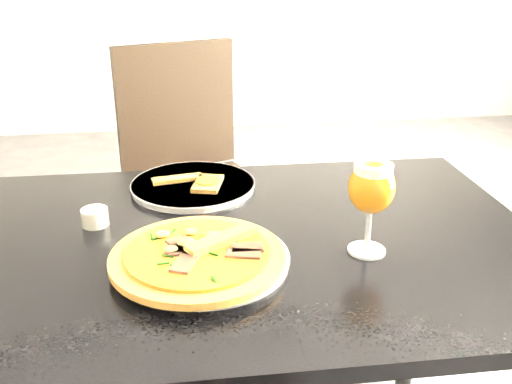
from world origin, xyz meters
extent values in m
cube|color=black|center=(-0.33, -0.31, 0.73)|extent=(1.21, 0.82, 0.03)
cylinder|color=black|center=(-0.86, 0.04, 0.36)|extent=(0.05, 0.05, 0.72)
cylinder|color=black|center=(0.22, 0.02, 0.36)|extent=(0.05, 0.05, 0.72)
cube|color=black|center=(-0.37, 0.51, 0.49)|extent=(0.58, 0.58, 0.04)
cylinder|color=black|center=(-0.48, 0.28, 0.23)|extent=(0.04, 0.04, 0.47)
cylinder|color=black|center=(-0.13, 0.40, 0.23)|extent=(0.04, 0.04, 0.47)
cylinder|color=black|center=(-0.60, 0.62, 0.23)|extent=(0.04, 0.04, 0.47)
cylinder|color=black|center=(-0.26, 0.75, 0.23)|extent=(0.04, 0.04, 0.47)
cube|color=black|center=(-0.44, 0.71, 0.76)|extent=(0.42, 0.18, 0.45)
cylinder|color=silver|center=(-0.40, -0.40, 0.76)|extent=(0.39, 0.39, 0.02)
cylinder|color=olive|center=(-0.42, -0.42, 0.77)|extent=(0.31, 0.31, 0.01)
cylinder|color=#B22B0E|center=(-0.42, -0.42, 0.78)|extent=(0.26, 0.26, 0.01)
cube|color=#48291F|center=(-0.38, -0.42, 0.79)|extent=(0.06, 0.03, 0.00)
cube|color=#48291F|center=(-0.39, -0.37, 0.79)|extent=(0.06, 0.07, 0.00)
cube|color=#48291F|center=(-0.46, -0.35, 0.79)|extent=(0.06, 0.07, 0.00)
cube|color=#48291F|center=(-0.45, -0.42, 0.79)|extent=(0.06, 0.03, 0.00)
cube|color=#48291F|center=(-0.44, -0.46, 0.79)|extent=(0.06, 0.07, 0.00)
cube|color=#48291F|center=(-0.38, -0.48, 0.79)|extent=(0.06, 0.07, 0.00)
ellipsoid|color=gold|center=(-0.40, -0.40, 0.79)|extent=(0.03, 0.03, 0.01)
ellipsoid|color=gold|center=(-0.41, -0.34, 0.79)|extent=(0.03, 0.03, 0.01)
ellipsoid|color=gold|center=(-0.44, -0.40, 0.79)|extent=(0.03, 0.03, 0.01)
ellipsoid|color=gold|center=(-0.48, -0.45, 0.79)|extent=(0.03, 0.03, 0.01)
ellipsoid|color=gold|center=(-0.42, -0.44, 0.79)|extent=(0.03, 0.03, 0.01)
ellipsoid|color=gold|center=(-0.35, -0.46, 0.79)|extent=(0.03, 0.03, 0.01)
cube|color=#10460C|center=(-0.41, -0.40, 0.79)|extent=(0.01, 0.02, 0.00)
cube|color=#10460C|center=(-0.42, -0.37, 0.79)|extent=(0.01, 0.02, 0.00)
cube|color=#10460C|center=(-0.46, -0.34, 0.79)|extent=(0.01, 0.02, 0.00)
cube|color=#10460C|center=(-0.44, -0.40, 0.79)|extent=(0.02, 0.01, 0.00)
cube|color=#10460C|center=(-0.48, -0.41, 0.79)|extent=(0.02, 0.01, 0.00)
cube|color=#10460C|center=(-0.43, -0.42, 0.79)|extent=(0.02, 0.01, 0.00)
cube|color=#10460C|center=(-0.45, -0.45, 0.79)|extent=(0.02, 0.02, 0.00)
cube|color=#10460C|center=(-0.45, -0.49, 0.79)|extent=(0.01, 0.02, 0.00)
cube|color=#10460C|center=(-0.41, -0.45, 0.79)|extent=(0.01, 0.02, 0.00)
cube|color=#10460C|center=(-0.38, -0.47, 0.79)|extent=(0.01, 0.02, 0.00)
cube|color=#10460C|center=(-0.40, -0.42, 0.79)|extent=(0.02, 0.01, 0.00)
cube|color=#10460C|center=(-0.37, -0.42, 0.79)|extent=(0.02, 0.01, 0.00)
cube|color=#10460C|center=(-0.34, -0.39, 0.79)|extent=(0.02, 0.01, 0.00)
cube|color=#10460C|center=(-0.39, -0.39, 0.79)|extent=(0.02, 0.02, 0.00)
cube|color=olive|center=(-0.38, -0.38, 0.79)|extent=(0.14, 0.11, 0.01)
cylinder|color=silver|center=(-0.41, -0.04, 0.76)|extent=(0.36, 0.36, 0.02)
cube|color=olive|center=(-0.45, -0.03, 0.77)|extent=(0.12, 0.05, 0.01)
cube|color=olive|center=(-0.38, -0.07, 0.77)|extent=(0.08, 0.11, 0.01)
cylinder|color=#B22B0E|center=(-0.38, -0.07, 0.78)|extent=(0.06, 0.06, 0.00)
cube|color=olive|center=(-0.45, -0.28, 0.75)|extent=(0.10, 0.03, 0.01)
cylinder|color=beige|center=(-0.62, -0.21, 0.77)|extent=(0.05, 0.05, 0.04)
cylinder|color=gold|center=(-0.62, -0.21, 0.78)|extent=(0.05, 0.05, 0.01)
cylinder|color=silver|center=(-0.10, -0.40, 0.75)|extent=(0.07, 0.07, 0.01)
cylinder|color=silver|center=(-0.10, -0.40, 0.79)|extent=(0.01, 0.01, 0.08)
ellipsoid|color=#94570E|center=(-0.10, -0.40, 0.88)|extent=(0.09, 0.09, 0.10)
cylinder|color=white|center=(-0.10, -0.40, 0.92)|extent=(0.07, 0.07, 0.02)
camera|label=1|loc=(-0.44, -1.31, 1.27)|focal=40.00mm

